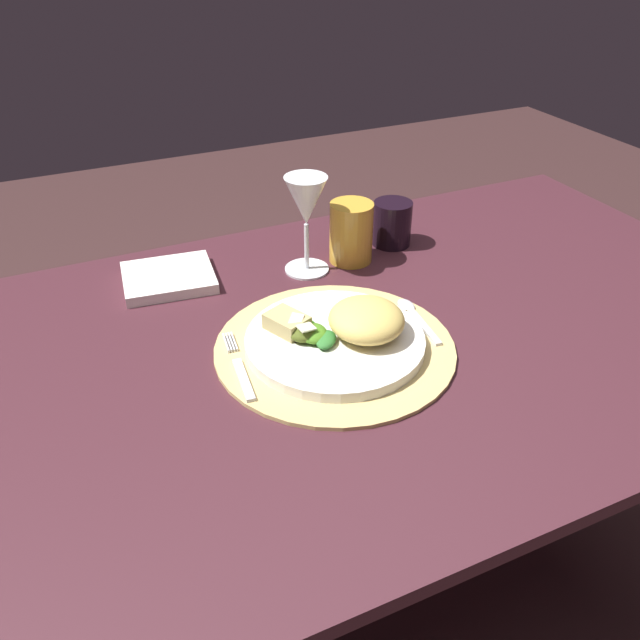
{
  "coord_description": "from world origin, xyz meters",
  "views": [
    {
      "loc": [
        -0.35,
        -0.7,
        1.28
      ],
      "look_at": [
        -0.01,
        0.03,
        0.76
      ],
      "focal_mm": 36.86,
      "sensor_mm": 36.0,
      "label": 1
    }
  ],
  "objects_px": {
    "dinner_plate": "(335,341)",
    "amber_tumbler": "(351,232)",
    "spoon": "(414,314)",
    "dark_tumbler": "(392,223)",
    "napkin": "(169,278)",
    "dining_table": "(334,414)",
    "fork": "(240,368)",
    "wine_glass": "(306,205)"
  },
  "relations": [
    {
      "from": "dinner_plate",
      "to": "dark_tumbler",
      "type": "relative_size",
      "value": 3.12
    },
    {
      "from": "napkin",
      "to": "dark_tumbler",
      "type": "distance_m",
      "value": 0.41
    },
    {
      "from": "spoon",
      "to": "napkin",
      "type": "relative_size",
      "value": 0.89
    },
    {
      "from": "spoon",
      "to": "napkin",
      "type": "xyz_separation_m",
      "value": [
        -0.31,
        0.27,
        0.0
      ]
    },
    {
      "from": "amber_tumbler",
      "to": "dark_tumbler",
      "type": "height_order",
      "value": "amber_tumbler"
    },
    {
      "from": "wine_glass",
      "to": "amber_tumbler",
      "type": "height_order",
      "value": "wine_glass"
    },
    {
      "from": "dinner_plate",
      "to": "fork",
      "type": "xyz_separation_m",
      "value": [
        -0.14,
        0.0,
        -0.01
      ]
    },
    {
      "from": "napkin",
      "to": "fork",
      "type": "bearing_deg",
      "value": -84.67
    },
    {
      "from": "napkin",
      "to": "amber_tumbler",
      "type": "relative_size",
      "value": 1.38
    },
    {
      "from": "dinner_plate",
      "to": "amber_tumbler",
      "type": "height_order",
      "value": "amber_tumbler"
    },
    {
      "from": "dining_table",
      "to": "wine_glass",
      "type": "height_order",
      "value": "wine_glass"
    },
    {
      "from": "dinner_plate",
      "to": "napkin",
      "type": "height_order",
      "value": "dinner_plate"
    },
    {
      "from": "amber_tumbler",
      "to": "dark_tumbler",
      "type": "xyz_separation_m",
      "value": [
        0.1,
        0.03,
        -0.01
      ]
    },
    {
      "from": "dark_tumbler",
      "to": "napkin",
      "type": "bearing_deg",
      "value": 175.9
    },
    {
      "from": "spoon",
      "to": "amber_tumbler",
      "type": "xyz_separation_m",
      "value": [
        -0.0,
        0.21,
        0.04
      ]
    },
    {
      "from": "fork",
      "to": "dark_tumbler",
      "type": "xyz_separation_m",
      "value": [
        0.38,
        0.26,
        0.03
      ]
    },
    {
      "from": "dining_table",
      "to": "napkin",
      "type": "distance_m",
      "value": 0.36
    },
    {
      "from": "dining_table",
      "to": "fork",
      "type": "bearing_deg",
      "value": -173.23
    },
    {
      "from": "dinner_plate",
      "to": "wine_glass",
      "type": "bearing_deg",
      "value": 75.75
    },
    {
      "from": "dining_table",
      "to": "amber_tumbler",
      "type": "xyz_separation_m",
      "value": [
        0.13,
        0.21,
        0.2
      ]
    },
    {
      "from": "dinner_plate",
      "to": "dark_tumbler",
      "type": "distance_m",
      "value": 0.35
    },
    {
      "from": "dining_table",
      "to": "napkin",
      "type": "xyz_separation_m",
      "value": [
        -0.18,
        0.27,
        0.15
      ]
    },
    {
      "from": "dining_table",
      "to": "dark_tumbler",
      "type": "relative_size",
      "value": 17.86
    },
    {
      "from": "dinner_plate",
      "to": "fork",
      "type": "height_order",
      "value": "dinner_plate"
    },
    {
      "from": "dining_table",
      "to": "dark_tumbler",
      "type": "xyz_separation_m",
      "value": [
        0.23,
        0.24,
        0.18
      ]
    },
    {
      "from": "spoon",
      "to": "amber_tumbler",
      "type": "distance_m",
      "value": 0.22
    },
    {
      "from": "dinner_plate",
      "to": "amber_tumbler",
      "type": "distance_m",
      "value": 0.28
    },
    {
      "from": "dining_table",
      "to": "dinner_plate",
      "type": "xyz_separation_m",
      "value": [
        -0.01,
        -0.02,
        0.16
      ]
    },
    {
      "from": "spoon",
      "to": "wine_glass",
      "type": "bearing_deg",
      "value": 112.25
    },
    {
      "from": "dark_tumbler",
      "to": "dining_table",
      "type": "bearing_deg",
      "value": -134.12
    },
    {
      "from": "dinner_plate",
      "to": "spoon",
      "type": "relative_size",
      "value": 1.95
    },
    {
      "from": "dining_table",
      "to": "spoon",
      "type": "bearing_deg",
      "value": 0.3
    },
    {
      "from": "dining_table",
      "to": "dark_tumbler",
      "type": "height_order",
      "value": "dark_tumbler"
    },
    {
      "from": "dining_table",
      "to": "amber_tumbler",
      "type": "bearing_deg",
      "value": 57.91
    },
    {
      "from": "wine_glass",
      "to": "amber_tumbler",
      "type": "xyz_separation_m",
      "value": [
        0.09,
        0.0,
        -0.07
      ]
    },
    {
      "from": "wine_glass",
      "to": "amber_tumbler",
      "type": "bearing_deg",
      "value": 1.64
    },
    {
      "from": "napkin",
      "to": "amber_tumbler",
      "type": "xyz_separation_m",
      "value": [
        0.31,
        -0.05,
        0.04
      ]
    },
    {
      "from": "napkin",
      "to": "amber_tumbler",
      "type": "bearing_deg",
      "value": -9.97
    },
    {
      "from": "dining_table",
      "to": "fork",
      "type": "relative_size",
      "value": 9.25
    },
    {
      "from": "spoon",
      "to": "amber_tumbler",
      "type": "bearing_deg",
      "value": 90.03
    },
    {
      "from": "spoon",
      "to": "dark_tumbler",
      "type": "distance_m",
      "value": 0.26
    },
    {
      "from": "dining_table",
      "to": "dark_tumbler",
      "type": "distance_m",
      "value": 0.38
    }
  ]
}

